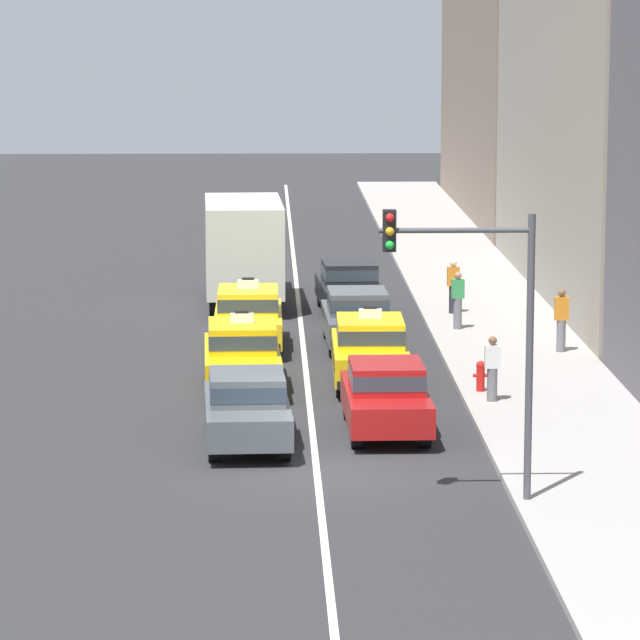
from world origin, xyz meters
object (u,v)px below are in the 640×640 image
object	(u,v)px
taxi_left_third	(248,317)
sedan_right_third	(357,317)
taxi_right_second	(370,349)
sedan_right_nearest	(386,395)
sedan_left_nearest	(247,406)
pedestrian_trailing	(492,368)
sedan_right_fourth	(349,286)
pedestrian_near_crosswalk	(561,320)
box_truck_left_fourth	(243,247)
fire_hydrant	(481,375)
traffic_light_pole	(478,305)
taxi_left_second	(242,354)
pedestrian_mid_block	(453,286)
pedestrian_by_storefront	(458,300)

from	to	relation	value
taxi_left_third	sedan_right_third	xyz separation A→B (m)	(2.95, 0.13, -0.03)
taxi_right_second	sedan_right_third	distance (m)	5.12
sedan_right_nearest	taxi_right_second	distance (m)	5.38
sedan_left_nearest	pedestrian_trailing	size ratio (longest dim) A/B	2.87
sedan_right_fourth	pedestrian_near_crosswalk	bearing A→B (deg)	-54.14
box_truck_left_fourth	fire_hydrant	size ratio (longest dim) A/B	9.63
taxi_right_second	sedan_right_fourth	size ratio (longest dim) A/B	1.05
traffic_light_pole	pedestrian_near_crosswalk	bearing A→B (deg)	75.65
sedan_right_nearest	sedan_right_third	world-z (taller)	same
fire_hydrant	sedan_right_nearest	bearing A→B (deg)	-123.35
taxi_left_second	box_truck_left_fourth	world-z (taller)	box_truck_left_fourth
sedan_right_nearest	pedestrian_trailing	bearing A→B (deg)	44.97
sedan_right_third	fire_hydrant	distance (m)	7.23
pedestrian_near_crosswalk	fire_hydrant	world-z (taller)	pedestrian_near_crosswalk
sedan_right_third	pedestrian_mid_block	size ratio (longest dim) A/B	2.72
sedan_right_fourth	sedan_left_nearest	bearing A→B (deg)	-99.50
pedestrian_near_crosswalk	fire_hydrant	xyz separation A→B (m)	(-2.69, -5.12, -0.45)
pedestrian_trailing	taxi_right_second	bearing A→B (deg)	134.21
sedan_left_nearest	taxi_left_third	world-z (taller)	taxi_left_third
box_truck_left_fourth	pedestrian_by_storefront	size ratio (longest dim) A/B	4.34
pedestrian_near_crosswalk	fire_hydrant	distance (m)	5.80
sedan_right_third	sedan_right_fourth	bearing A→B (deg)	89.81
sedan_right_nearest	taxi_right_second	bearing A→B (deg)	90.69
taxi_left_second	taxi_right_second	size ratio (longest dim) A/B	1.01
sedan_right_fourth	pedestrian_by_storefront	bearing A→B (deg)	-51.67
taxi_left_second	taxi_right_second	distance (m)	3.18
pedestrian_by_storefront	traffic_light_pole	size ratio (longest dim) A/B	0.29
sedan_right_nearest	taxi_right_second	world-z (taller)	taxi_right_second
sedan_right_fourth	pedestrian_near_crosswalk	xyz separation A→B (m)	(5.28, -7.31, 0.15)
taxi_left_second	pedestrian_near_crosswalk	distance (m)	9.31
sedan_right_nearest	sedan_right_fourth	world-z (taller)	same
sedan_right_third	traffic_light_pole	world-z (taller)	traffic_light_pole
box_truck_left_fourth	traffic_light_pole	size ratio (longest dim) A/B	1.26
sedan_left_nearest	pedestrian_near_crosswalk	xyz separation A→B (m)	(8.18, 10.01, 0.15)
sedan_right_third	sedan_right_fourth	world-z (taller)	same
sedan_right_nearest	pedestrian_mid_block	xyz separation A→B (m)	(2.93, 15.30, 0.11)
traffic_light_pole	pedestrian_mid_block	bearing A→B (deg)	85.66
sedan_right_nearest	traffic_light_pole	size ratio (longest dim) A/B	0.78
sedan_left_nearest	pedestrian_mid_block	xyz separation A→B (m)	(5.94, 16.41, 0.11)
taxi_left_second	box_truck_left_fourth	size ratio (longest dim) A/B	0.66
sedan_right_fourth	pedestrian_near_crosswalk	distance (m)	9.02
taxi_left_third	box_truck_left_fourth	xyz separation A→B (m)	(-0.22, 7.84, 0.90)
pedestrian_near_crosswalk	pedestrian_trailing	world-z (taller)	pedestrian_near_crosswalk
pedestrian_near_crosswalk	pedestrian_trailing	bearing A→B (deg)	-112.10
sedan_right_fourth	pedestrian_mid_block	distance (m)	3.17
sedan_right_third	fire_hydrant	xyz separation A→B (m)	(2.62, -6.73, -0.30)
box_truck_left_fourth	pedestrian_near_crosswalk	size ratio (longest dim) A/B	4.21
pedestrian_mid_block	pedestrian_by_storefront	distance (m)	2.77
taxi_left_third	pedestrian_trailing	distance (m)	9.62
box_truck_left_fourth	sedan_right_third	world-z (taller)	box_truck_left_fourth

